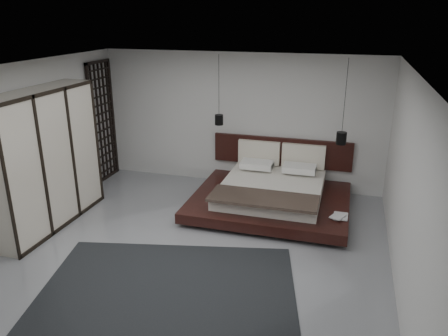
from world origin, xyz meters
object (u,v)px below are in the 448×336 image
(lattice_screen, at_px, (103,122))
(bed, at_px, (272,193))
(pendant_right, at_px, (341,138))
(pendant_left, at_px, (219,119))
(rug, at_px, (168,291))
(wardrobe, at_px, (44,160))

(lattice_screen, xyz_separation_m, bed, (3.86, -0.55, -1.01))
(bed, height_order, pendant_right, pendant_right)
(lattice_screen, distance_m, pendant_right, 5.05)
(bed, height_order, pendant_left, pendant_left)
(lattice_screen, height_order, rug, lattice_screen)
(lattice_screen, bearing_deg, bed, -8.06)
(pendant_left, xyz_separation_m, pendant_right, (2.37, -0.00, -0.19))
(lattice_screen, xyz_separation_m, rug, (3.02, -3.63, -1.29))
(wardrobe, bearing_deg, bed, 26.09)
(lattice_screen, relative_size, pendant_left, 1.90)
(lattice_screen, height_order, wardrobe, lattice_screen)
(bed, relative_size, wardrobe, 1.19)
(pendant_right, xyz_separation_m, rug, (-2.03, -3.55, -1.34))
(lattice_screen, bearing_deg, pendant_right, -0.92)
(bed, relative_size, pendant_right, 1.84)
(pendant_left, relative_size, pendant_right, 0.87)
(pendant_right, distance_m, wardrobe, 5.29)
(bed, distance_m, pendant_left, 1.78)
(lattice_screen, relative_size, wardrobe, 1.07)
(bed, bearing_deg, lattice_screen, 171.94)
(lattice_screen, distance_m, rug, 4.89)
(bed, height_order, wardrobe, wardrobe)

